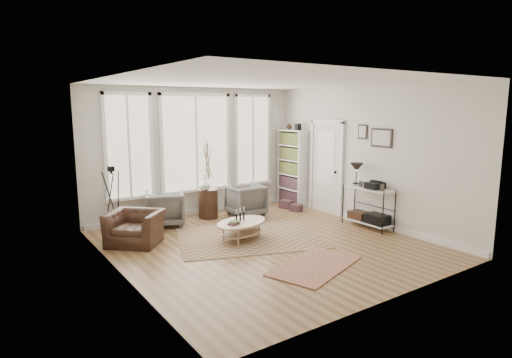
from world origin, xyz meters
TOP-DOWN VIEW (x-y plane):
  - room at (0.02, 0.03)m, footprint 5.50×5.54m
  - bay_window at (0.00, 2.71)m, footprint 4.14×0.12m
  - door at (2.57, 1.15)m, footprint 0.09×1.06m
  - bookcase at (2.44, 2.23)m, footprint 0.31×0.85m
  - low_shelf at (2.38, -0.30)m, footprint 0.38×1.08m
  - wall_art at (2.58, -0.27)m, footprint 0.04×0.88m
  - rug_main at (-0.03, 0.48)m, footprint 3.18×2.78m
  - rug_runner at (-0.01, -1.33)m, footprint 1.79×1.36m
  - coffee_table at (-0.24, 0.44)m, footprint 1.30×1.04m
  - armchair_left at (-1.01, 2.23)m, footprint 0.99×1.00m
  - armchair_right at (0.85, 1.98)m, footprint 0.78×0.81m
  - side_table at (0.03, 2.24)m, footprint 0.44×0.44m
  - vase at (-0.09, 2.19)m, footprint 0.31×0.31m
  - accent_chair at (-1.95, 1.36)m, footprint 1.23×1.22m
  - tripod_camera at (-2.06, 2.28)m, footprint 0.47×0.47m
  - book_stack_near at (2.05, 1.97)m, footprint 0.33×0.37m
  - book_stack_far at (2.05, 1.59)m, footprint 0.28×0.31m

SIDE VIEW (x-z plane):
  - rug_main at x=-0.03m, z-range 0.00..0.01m
  - rug_runner at x=-0.01m, z-range 0.01..0.02m
  - book_stack_far at x=2.05m, z-range 0.00..0.17m
  - book_stack_near at x=2.05m, z-range 0.00..0.20m
  - coffee_table at x=-0.24m, z-range 0.02..0.54m
  - accent_chair at x=-1.95m, z-range 0.00..0.60m
  - armchair_right at x=0.85m, z-range 0.00..0.71m
  - armchair_left at x=-1.01m, z-range 0.00..0.72m
  - low_shelf at x=2.38m, z-range -0.14..1.16m
  - tripod_camera at x=-2.06m, z-range -0.05..1.28m
  - vase at x=-0.09m, z-range 0.65..0.93m
  - side_table at x=0.03m, z-range -0.03..1.80m
  - bookcase at x=2.44m, z-range -0.07..1.99m
  - door at x=2.57m, z-range 0.01..2.23m
  - room at x=0.02m, z-range -0.02..2.88m
  - bay_window at x=0.00m, z-range 0.49..2.73m
  - wall_art at x=2.58m, z-range 1.66..2.10m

